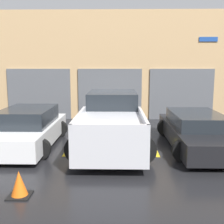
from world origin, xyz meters
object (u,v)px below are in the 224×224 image
at_px(sedan_white, 28,129).
at_px(traffic_cone, 19,185).
at_px(pickup_truck, 112,121).
at_px(sedan_side, 196,131).

relative_size(sedan_white, traffic_cone, 7.87).
bearing_deg(traffic_cone, pickup_truck, 65.03).
bearing_deg(sedan_white, sedan_side, -0.00).
bearing_deg(pickup_truck, sedan_side, -4.95).
relative_size(pickup_truck, sedan_side, 1.14).
xyz_separation_m(pickup_truck, sedan_white, (-2.83, -0.24, -0.23)).
height_order(pickup_truck, traffic_cone, pickup_truck).
relative_size(pickup_truck, traffic_cone, 9.85).
xyz_separation_m(sedan_white, traffic_cone, (0.99, -3.72, -0.35)).
distance_m(pickup_truck, traffic_cone, 4.42).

